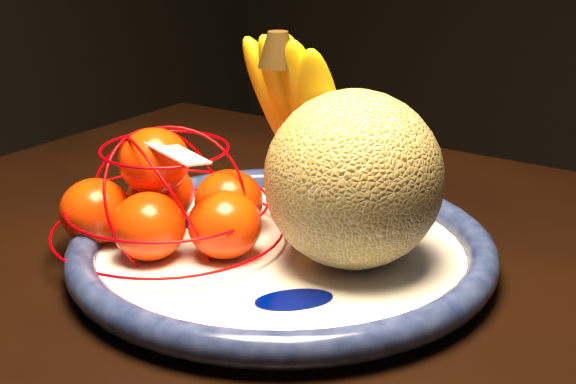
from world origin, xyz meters
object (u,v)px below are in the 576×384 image
Objects in this scene: fruit_bowl at (282,250)px; cantaloupe at (354,179)px; banana_bunch at (309,123)px; mandarin_bag at (169,203)px.

fruit_bowl is 2.52× the size of cantaloupe.
fruit_bowl is at bearing -168.07° from cantaloupe.
banana_bunch reaches higher than fruit_bowl.
banana_bunch is at bearing 49.32° from mandarin_bag.
banana_bunch reaches higher than cantaloupe.
fruit_bowl is 0.12m from mandarin_bag.
fruit_bowl is 1.52× the size of mandarin_bag.
mandarin_bag reaches higher than fruit_bowl.
banana_bunch is (-0.08, 0.05, 0.03)m from cantaloupe.
mandarin_bag is (-0.10, -0.04, 0.04)m from fruit_bowl.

